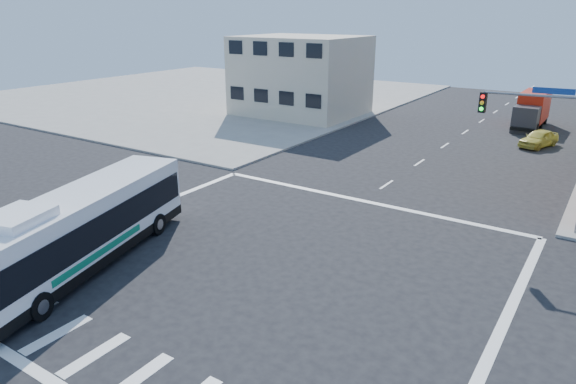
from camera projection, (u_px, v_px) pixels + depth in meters
The scene contains 7 objects.
ground at pixel (267, 265), 22.08m from camera, with size 120.00×120.00×0.00m, color black.
sidewalk_nw at pixel (205, 94), 67.78m from camera, with size 50.00×50.00×0.15m, color gray.
building_west at pixel (301, 76), 53.21m from camera, with size 12.06×10.06×8.00m.
signal_mast_ne at pixel (553, 132), 24.10m from camera, with size 7.91×1.13×8.07m.
transit_bus at pixel (80, 228), 21.41m from camera, with size 5.77×12.40×3.60m.
box_truck at pixel (532, 111), 47.82m from camera, with size 2.24×7.28×3.26m.
parked_car at pixel (539, 138), 41.23m from camera, with size 1.62×4.02×1.37m, color #D5C949.
Camera 1 is at (11.63, -16.03, 10.29)m, focal length 32.00 mm.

